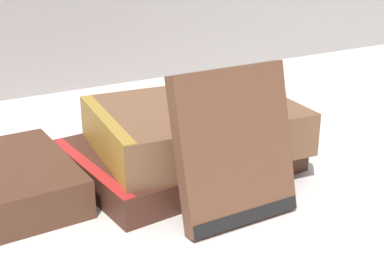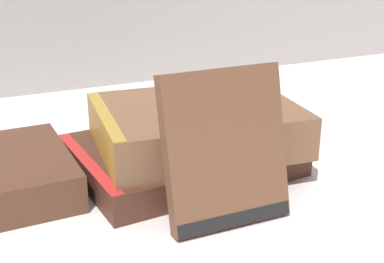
{
  "view_description": "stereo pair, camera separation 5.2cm",
  "coord_description": "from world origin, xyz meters",
  "px_view_note": "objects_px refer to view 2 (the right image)",
  "views": [
    {
      "loc": [
        -0.22,
        -0.44,
        0.24
      ],
      "look_at": [
        0.03,
        0.0,
        0.05
      ],
      "focal_mm": 50.0,
      "sensor_mm": 36.0,
      "label": 1
    },
    {
      "loc": [
        -0.18,
        -0.46,
        0.24
      ],
      "look_at": [
        0.03,
        0.0,
        0.05
      ],
      "focal_mm": 50.0,
      "sensor_mm": 36.0,
      "label": 2
    }
  ],
  "objects_px": {
    "book_flat_bottom": "(177,156)",
    "book_leaning_front": "(226,154)",
    "pocket_watch": "(210,100)",
    "reading_glasses": "(110,134)",
    "book_flat_top": "(191,126)"
  },
  "relations": [
    {
      "from": "pocket_watch",
      "to": "book_flat_bottom",
      "type": "bearing_deg",
      "value": 159.63
    },
    {
      "from": "reading_glasses",
      "to": "book_flat_top",
      "type": "bearing_deg",
      "value": -68.15
    },
    {
      "from": "book_flat_bottom",
      "to": "book_leaning_front",
      "type": "xyz_separation_m",
      "value": [
        -0.0,
        -0.11,
        0.05
      ]
    },
    {
      "from": "pocket_watch",
      "to": "reading_glasses",
      "type": "bearing_deg",
      "value": 117.71
    },
    {
      "from": "book_flat_bottom",
      "to": "reading_glasses",
      "type": "height_order",
      "value": "book_flat_bottom"
    },
    {
      "from": "reading_glasses",
      "to": "book_leaning_front",
      "type": "bearing_deg",
      "value": -79.51
    },
    {
      "from": "book_flat_bottom",
      "to": "reading_glasses",
      "type": "relative_size",
      "value": 2.41
    },
    {
      "from": "book_leaning_front",
      "to": "reading_glasses",
      "type": "relative_size",
      "value": 1.4
    },
    {
      "from": "pocket_watch",
      "to": "reading_glasses",
      "type": "relative_size",
      "value": 0.51
    },
    {
      "from": "pocket_watch",
      "to": "book_leaning_front",
      "type": "bearing_deg",
      "value": -108.84
    },
    {
      "from": "book_flat_bottom",
      "to": "pocket_watch",
      "type": "bearing_deg",
      "value": -25.1
    },
    {
      "from": "book_leaning_front",
      "to": "book_flat_bottom",
      "type": "bearing_deg",
      "value": 89.1
    },
    {
      "from": "book_flat_bottom",
      "to": "book_leaning_front",
      "type": "relative_size",
      "value": 1.72
    },
    {
      "from": "book_flat_bottom",
      "to": "reading_glasses",
      "type": "distance_m",
      "value": 0.13
    },
    {
      "from": "book_flat_bottom",
      "to": "book_leaning_front",
      "type": "height_order",
      "value": "book_leaning_front"
    }
  ]
}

